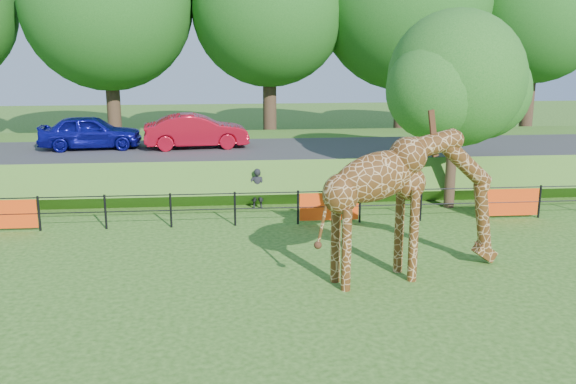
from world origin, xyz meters
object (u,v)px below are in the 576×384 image
object	(u,v)px
car_blue	(90,132)
tree_east	(459,84)
giraffe	(413,205)
visitor	(257,188)
car_red	(196,131)

from	to	relation	value
car_blue	tree_east	xyz separation A→B (m)	(13.27, -4.92, 2.18)
car_blue	tree_east	size ratio (longest dim) A/B	0.59
giraffe	visitor	size ratio (longest dim) A/B	3.63
giraffe	car_red	bearing A→B (deg)	101.57
giraffe	car_blue	bearing A→B (deg)	115.62
car_red	visitor	distance (m)	5.09
car_blue	giraffe	bearing A→B (deg)	-142.56
visitor	tree_east	world-z (taller)	tree_east
visitor	tree_east	size ratio (longest dim) A/B	0.21
visitor	tree_east	distance (m)	7.70
car_blue	visitor	bearing A→B (deg)	-129.11
visitor	car_red	bearing A→B (deg)	-57.95
car_red	visitor	bearing A→B (deg)	-158.67
tree_east	giraffe	bearing A→B (deg)	-117.21
giraffe	visitor	distance (m)	7.71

